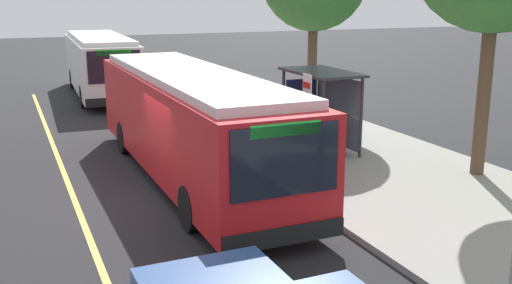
# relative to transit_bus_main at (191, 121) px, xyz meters

# --- Properties ---
(ground_plane) EXTENTS (120.00, 120.00, 0.00)m
(ground_plane) POSITION_rel_transit_bus_main_xyz_m (1.40, -1.01, -1.62)
(ground_plane) COLOR #232326
(sidewalk_curb) EXTENTS (44.00, 6.40, 0.15)m
(sidewalk_curb) POSITION_rel_transit_bus_main_xyz_m (1.40, 4.99, -1.54)
(sidewalk_curb) COLOR gray
(sidewalk_curb) RESTS_ON ground_plane
(lane_stripe_center) EXTENTS (36.00, 0.14, 0.01)m
(lane_stripe_center) POSITION_rel_transit_bus_main_xyz_m (1.40, -3.21, -1.61)
(lane_stripe_center) COLOR #E0D64C
(lane_stripe_center) RESTS_ON ground_plane
(transit_bus_main) EXTENTS (11.54, 2.67, 2.95)m
(transit_bus_main) POSITION_rel_transit_bus_main_xyz_m (0.00, 0.00, 0.00)
(transit_bus_main) COLOR red
(transit_bus_main) RESTS_ON ground_plane
(transit_bus_second) EXTENTS (10.17, 2.96, 2.95)m
(transit_bus_second) POSITION_rel_transit_bus_main_xyz_m (-14.92, -0.06, -0.00)
(transit_bus_second) COLOR white
(transit_bus_second) RESTS_ON ground_plane
(bus_shelter) EXTENTS (2.90, 1.60, 2.48)m
(bus_shelter) POSITION_rel_transit_bus_main_xyz_m (-1.12, 4.63, 0.30)
(bus_shelter) COLOR #333338
(bus_shelter) RESTS_ON sidewalk_curb
(waiting_bench) EXTENTS (1.60, 0.48, 0.95)m
(waiting_bench) POSITION_rel_transit_bus_main_xyz_m (-1.09, 4.54, -0.98)
(waiting_bench) COLOR brown
(waiting_bench) RESTS_ON sidewalk_curb
(route_sign_post) EXTENTS (0.44, 0.08, 2.80)m
(route_sign_post) POSITION_rel_transit_bus_main_xyz_m (1.65, 2.62, 0.34)
(route_sign_post) COLOR #333338
(route_sign_post) RESTS_ON sidewalk_curb
(pedestrian_commuter) EXTENTS (0.24, 0.40, 1.69)m
(pedestrian_commuter) POSITION_rel_transit_bus_main_xyz_m (1.92, 3.07, -0.50)
(pedestrian_commuter) COLOR #282D47
(pedestrian_commuter) RESTS_ON sidewalk_curb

